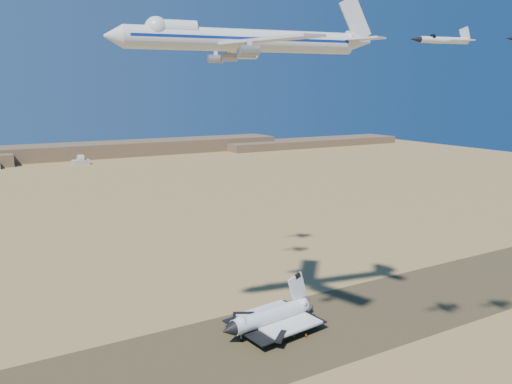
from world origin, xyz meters
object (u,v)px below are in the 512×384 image
crew_a (301,331)px  crew_c (306,336)px  shuttle (270,318)px  chase_jet_d (225,46)px  crew_b (294,336)px  chase_jet_a (443,40)px  chase_jet_e (241,57)px  carrier_747 (236,40)px

crew_a → crew_c: 3.58m
shuttle → chase_jet_d: (-2.12, 29.60, 95.78)m
shuttle → crew_b: bearing=-69.5°
chase_jet_a → chase_jet_e: chase_jet_e is taller
carrier_747 → chase_jet_e: size_ratio=4.91×
shuttle → crew_b: (4.63, -8.66, -4.28)m
shuttle → crew_a: (8.60, -7.17, -4.20)m
crew_b → chase_jet_e: 115.18m
crew_b → chase_jet_d: (-6.75, 38.25, 100.06)m
crew_c → chase_jet_d: bearing=-46.7°
carrier_747 → chase_jet_d: carrier_747 is taller
crew_b → crew_c: bearing=-121.8°
carrier_747 → crew_a: size_ratio=42.59×
shuttle → carrier_747: size_ratio=0.50×
crew_a → crew_c: size_ratio=1.01×
crew_c → chase_jet_a: 106.99m
shuttle → crew_c: size_ratio=21.57×
chase_jet_e → crew_a: bearing=-79.1°
crew_a → chase_jet_d: bearing=8.7°
carrier_747 → crew_a: bearing=23.5°
shuttle → carrier_747: 96.36m
crew_a → crew_b: 4.24m
carrier_747 → crew_b: size_ratio=46.99×
chase_jet_e → shuttle: bearing=-89.2°
carrier_747 → chase_jet_e: bearing=72.3°
chase_jet_d → shuttle: bearing=-65.0°
chase_jet_e → chase_jet_a: bearing=-75.5°
crew_b → crew_c: (3.62, -2.08, 0.08)m
chase_jet_a → crew_b: bearing=107.9°
shuttle → chase_jet_a: size_ratio=2.49×
crew_a → crew_c: crew_a is taller
crew_c → chase_jet_e: (7.40, 61.88, 97.75)m
carrier_747 → crew_b: bearing=22.2°
crew_c → chase_jet_e: size_ratio=0.11×
carrier_747 → shuttle: bearing=45.3°
shuttle → chase_jet_d: size_ratio=2.78×
chase_jet_d → crew_b: bearing=-59.1°
crew_a → crew_b: crew_a is taller
chase_jet_e → crew_b: bearing=-82.7°
shuttle → carrier_747: carrier_747 is taller
carrier_747 → crew_b: (24.36, 4.80, -97.64)m
carrier_747 → crew_c: 101.53m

